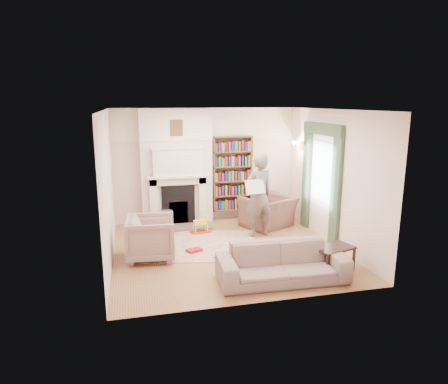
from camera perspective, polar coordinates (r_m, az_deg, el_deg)
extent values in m
plane|color=brown|center=(8.22, 0.40, -8.22)|extent=(4.50, 4.50, 0.00)
plane|color=white|center=(7.67, 0.44, 11.69)|extent=(4.50, 4.50, 0.00)
plane|color=silver|center=(9.99, -2.64, 3.88)|extent=(4.50, 0.00, 4.50)
plane|color=silver|center=(5.72, 5.77, -2.98)|extent=(4.50, 0.00, 4.50)
plane|color=silver|center=(7.62, -16.24, 0.56)|extent=(0.00, 4.50, 4.50)
plane|color=silver|center=(8.63, 15.10, 2.02)|extent=(0.00, 4.50, 4.50)
cube|color=silver|center=(9.71, -6.81, 3.54)|extent=(1.70, 0.35, 2.80)
cube|color=silver|center=(9.46, -6.58, 2.20)|extent=(1.47, 0.24, 0.05)
cube|color=black|center=(9.71, -6.54, -1.88)|extent=(0.80, 0.06, 0.96)
cube|color=silver|center=(9.43, -6.65, 4.22)|extent=(1.15, 0.18, 0.62)
cube|color=brown|center=(10.04, 1.16, 2.64)|extent=(1.00, 0.24, 1.85)
cube|color=silver|center=(8.96, 13.83, 2.81)|extent=(0.02, 0.90, 1.30)
cube|color=#334D31|center=(8.39, 15.68, 0.29)|extent=(0.07, 0.32, 2.40)
cube|color=#334D31|center=(9.61, 11.69, 2.06)|extent=(0.07, 0.32, 2.40)
cube|color=#334D31|center=(8.83, 13.90, 8.75)|extent=(0.09, 1.70, 0.24)
cube|color=beige|center=(8.46, -3.52, -7.58)|extent=(2.76, 2.32, 0.01)
imported|color=#4F2F2A|center=(9.63, 6.33, -2.82)|extent=(1.44, 1.37, 0.73)
imported|color=#A8988A|center=(7.78, -10.35, -6.44)|extent=(0.98, 0.95, 0.83)
imported|color=gray|center=(6.84, 8.30, -10.01)|extent=(2.18, 0.94, 0.63)
imported|color=#5E524B|center=(8.80, 4.96, -0.50)|extent=(0.77, 0.60, 1.86)
cube|color=silver|center=(8.52, 4.45, 0.76)|extent=(0.46, 0.23, 0.30)
cylinder|color=#B4B7BC|center=(9.14, -8.08, -4.33)|extent=(0.24, 0.24, 0.55)
cube|color=#CEDA4C|center=(7.72, 0.27, -9.44)|extent=(0.42, 0.42, 0.03)
cube|color=#AA1316|center=(8.11, -4.27, -8.29)|extent=(0.34, 0.29, 0.05)
cube|color=red|center=(7.73, 2.86, -9.48)|extent=(0.29, 0.30, 0.02)
cube|color=red|center=(7.97, 3.15, -8.77)|extent=(0.28, 0.24, 0.02)
cube|color=red|center=(7.97, 5.12, -8.80)|extent=(0.29, 0.26, 0.02)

